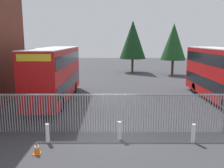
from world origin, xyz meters
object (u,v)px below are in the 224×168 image
(double_decker_bus_behind_fence_left, at_px, (55,72))
(bollard_near_right, at_px, (193,133))
(double_decker_bus_near_gate, at_px, (222,73))
(bollard_center_front, at_px, (120,131))
(traffic_cone_by_gate, at_px, (37,148))
(bollard_near_left, at_px, (47,133))

(double_decker_bus_behind_fence_left, distance_m, bollard_near_right, 12.54)
(double_decker_bus_near_gate, bearing_deg, double_decker_bus_behind_fence_left, 178.01)
(bollard_center_front, distance_m, traffic_cone_by_gate, 4.10)
(double_decker_bus_near_gate, bearing_deg, bollard_near_left, -146.27)
(double_decker_bus_near_gate, relative_size, bollard_near_left, 11.38)
(bollard_center_front, relative_size, bollard_near_right, 1.00)
(bollard_near_left, bearing_deg, traffic_cone_by_gate, -96.05)
(double_decker_bus_near_gate, height_order, traffic_cone_by_gate, double_decker_bus_near_gate)
(double_decker_bus_behind_fence_left, xyz_separation_m, bollard_near_left, (1.54, -8.66, -1.95))
(double_decker_bus_near_gate, height_order, double_decker_bus_behind_fence_left, same)
(double_decker_bus_behind_fence_left, bearing_deg, double_decker_bus_near_gate, -1.99)
(bollard_near_left, height_order, bollard_center_front, same)
(traffic_cone_by_gate, bearing_deg, double_decker_bus_behind_fence_left, 97.99)
(traffic_cone_by_gate, bearing_deg, bollard_near_right, 9.74)
(bollard_center_front, height_order, bollard_near_right, same)
(bollard_center_front, bearing_deg, traffic_cone_by_gate, -156.37)
(double_decker_bus_behind_fence_left, height_order, traffic_cone_by_gate, double_decker_bus_behind_fence_left)
(double_decker_bus_behind_fence_left, distance_m, traffic_cone_by_gate, 10.29)
(bollard_near_right, bearing_deg, traffic_cone_by_gate, -170.26)
(double_decker_bus_behind_fence_left, height_order, bollard_center_front, double_decker_bus_behind_fence_left)
(bollard_near_left, xyz_separation_m, bollard_center_front, (3.62, 0.33, 0.00))
(bollard_near_left, relative_size, bollard_center_front, 1.00)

